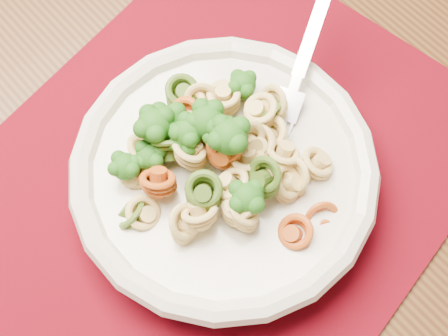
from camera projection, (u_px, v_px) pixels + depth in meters
dining_table at (167, 188)px, 0.63m from camera, size 1.58×1.15×0.70m
placemat at (206, 189)px, 0.53m from camera, size 0.56×0.49×0.00m
pasta_bowl at (224, 173)px, 0.50m from camera, size 0.25×0.25×0.05m
pasta_broccoli_heap at (224, 165)px, 0.49m from camera, size 0.21×0.21×0.06m
fork at (288, 105)px, 0.51m from camera, size 0.16×0.13×0.08m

